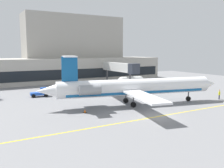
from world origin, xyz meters
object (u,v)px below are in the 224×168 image
Objects in this scene: regional_jet at (134,87)px; marshaller at (219,94)px; pushback_tractor at (41,92)px; fuel_tank at (131,81)px.

regional_jet reaches higher than marshaller.
marshaller is (28.99, -20.02, 0.12)m from pushback_tractor.
fuel_tank is 24.20m from marshaller.
regional_jet is 4.28× the size of fuel_tank.
fuel_tank is at bearing 100.14° from marshaller.
pushback_tractor is 35.24m from marshaller.
pushback_tractor is (-11.93, 15.88, -2.24)m from regional_jet.
regional_jet is 8.88× the size of pushback_tractor.
marshaller is at bearing -79.86° from fuel_tank.
pushback_tractor is at bearing 145.37° from marshaller.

